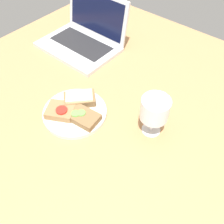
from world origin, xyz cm
name	(u,v)px	position (x,y,z in cm)	size (l,w,h in cm)	color
wooden_table	(107,122)	(0.00, 0.00, 1.50)	(140.00, 140.00, 3.00)	#B27F51
plate	(75,112)	(-9.84, -5.29, 3.78)	(21.67, 21.67, 1.56)	silver
sandwich_with_tomato	(61,111)	(-12.59, -8.88, 5.84)	(11.52, 10.90, 3.03)	#937047
sandwich_with_cucumber	(82,116)	(-5.38, -5.96, 5.74)	(11.60, 8.05, 2.68)	brown
sandwich_with_cheese	(80,99)	(-11.52, -1.06, 6.13)	(11.93, 12.29, 3.31)	brown
wine_glass	(155,110)	(14.00, 5.66, 12.72)	(8.71, 8.71, 13.90)	white
laptop	(84,37)	(-36.24, 26.56, 6.96)	(33.53, 26.59, 20.52)	silver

